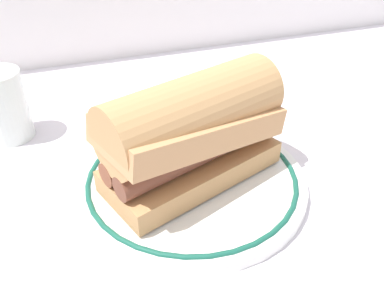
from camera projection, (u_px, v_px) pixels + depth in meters
name	position (u px, v px, depth m)	size (l,w,h in m)	color
ground_plane	(218.00, 183.00, 0.48)	(1.50, 1.50, 0.00)	silver
plate	(192.00, 180.00, 0.47)	(0.26, 0.26, 0.01)	white
sausage_sandwich	(192.00, 130.00, 0.43)	(0.22, 0.15, 0.12)	tan
drinking_glass	(5.00, 110.00, 0.54)	(0.06, 0.06, 0.09)	silver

